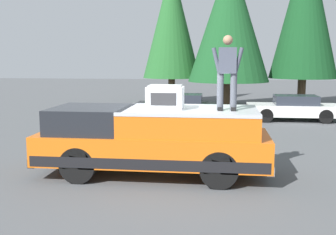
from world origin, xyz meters
name	(u,v)px	position (x,y,z in m)	size (l,w,h in m)	color
ground_plane	(175,173)	(0.00, 0.00, 0.00)	(90.00, 90.00, 0.00)	#4C4F51
pickup_truck	(153,140)	(-0.22, 0.51, 0.87)	(2.01, 5.54, 1.65)	orange
compressor_unit	(165,97)	(-0.38, 0.20, 1.93)	(0.65, 0.84, 0.56)	silver
person_on_truck_bed	(227,71)	(-0.47, -1.22, 2.55)	(0.29, 0.72, 1.69)	#4C515B
parked_car_white	(294,108)	(9.26, -4.42, 0.58)	(1.64, 4.10, 1.16)	white
parked_car_black	(180,106)	(9.22, 0.77, 0.58)	(1.64, 4.10, 1.16)	black
conifer_left	(305,7)	(15.17, -5.88, 5.75)	(3.90, 3.90, 9.86)	#4C3826
conifer_center_left	(230,19)	(13.85, -1.54, 5.02)	(4.58, 4.58, 8.56)	#4C3826
conifer_center_right	(172,22)	(15.56, 1.91, 5.04)	(3.51, 3.51, 8.49)	#4C3826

